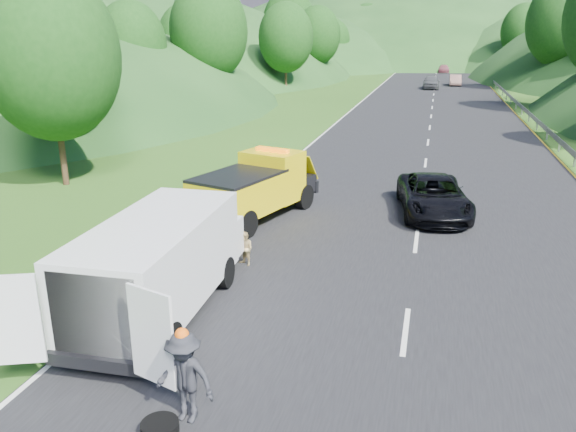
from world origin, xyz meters
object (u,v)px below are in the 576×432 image
(worker, at_px, (187,420))
(passing_suv, at_px, (432,214))
(child, at_px, (246,266))
(suitcase, at_px, (140,245))
(tow_truck, at_px, (257,186))
(woman, at_px, (175,263))
(white_van, at_px, (161,261))

(worker, relative_size, passing_suv, 0.34)
(child, height_order, suitcase, suitcase)
(worker, height_order, suitcase, worker)
(tow_truck, bearing_deg, passing_suv, 35.01)
(woman, height_order, worker, worker)
(worker, bearing_deg, passing_suv, 79.06)
(woman, height_order, passing_suv, woman)
(passing_suv, bearing_deg, worker, -115.71)
(white_van, xyz_separation_m, suitcase, (-2.42, 3.26, -1.04))
(white_van, distance_m, passing_suv, 11.52)
(passing_suv, bearing_deg, child, -137.97)
(white_van, distance_m, worker, 4.33)
(suitcase, bearing_deg, child, 0.24)
(white_van, xyz_separation_m, child, (0.96, 3.27, -1.36))
(tow_truck, relative_size, child, 5.93)
(child, xyz_separation_m, suitcase, (-3.37, -0.01, 0.32))
(suitcase, bearing_deg, white_van, -53.42)
(tow_truck, distance_m, woman, 4.98)
(tow_truck, distance_m, child, 4.65)
(white_van, distance_m, suitcase, 4.19)
(tow_truck, xyz_separation_m, white_van, (0.07, -7.65, 0.18))
(passing_suv, bearing_deg, suitcase, -152.14)
(woman, height_order, suitcase, woman)
(white_van, height_order, worker, white_van)
(white_van, bearing_deg, child, 71.56)
(tow_truck, height_order, passing_suv, tow_truck)
(tow_truck, bearing_deg, white_van, -72.40)
(tow_truck, distance_m, passing_suv, 6.63)
(white_van, height_order, passing_suv, white_van)
(suitcase, distance_m, passing_suv, 10.68)
(child, xyz_separation_m, worker, (1.22, -6.77, 0.00))
(woman, relative_size, worker, 0.94)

